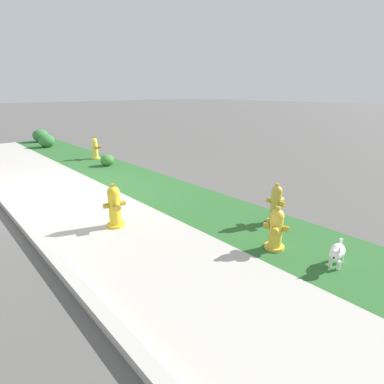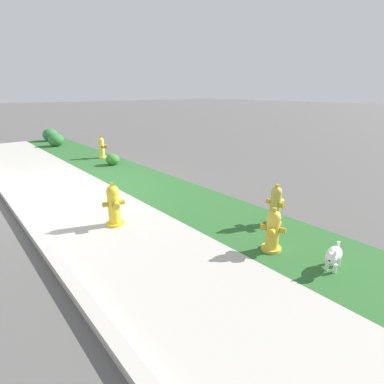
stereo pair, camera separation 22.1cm
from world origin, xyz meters
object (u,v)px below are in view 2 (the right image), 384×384
Objects in this scene: small_white_dog at (334,255)px; shrub_bush_near_lamp at (113,159)px; fire_hydrant_mid_block at (102,148)px; shrub_bush_far_verge at (50,135)px; fire_hydrant_near_corner at (275,205)px; shrub_bush_mid_verge at (56,140)px; fire_hydrant_far_end at (114,205)px; fire_hydrant_by_grass_verge at (273,230)px.

shrub_bush_near_lamp is at bearing -105.78° from small_white_dog.
shrub_bush_far_verge is at bearing -169.69° from fire_hydrant_mid_block.
fire_hydrant_mid_block reaches higher than fire_hydrant_near_corner.
shrub_bush_mid_verge is at bearing -164.29° from fire_hydrant_mid_block.
fire_hydrant_near_corner reaches higher than small_white_dog.
shrub_bush_far_verge is (-14.07, 0.33, 0.07)m from small_white_dog.
fire_hydrant_near_corner is 1.77× the size of shrub_bush_near_lamp.
fire_hydrant_mid_block is at bearing 171.15° from shrub_bush_near_lamp.
fire_hydrant_near_corner is at bearing 1.40° from shrub_bush_far_verge.
fire_hydrant_near_corner is 1.60× the size of small_white_dog.
fire_hydrant_far_end reaches higher than shrub_bush_far_verge.
fire_hydrant_far_end reaches higher than shrub_bush_near_lamp.
small_white_dog is 0.74× the size of shrub_bush_mid_verge.
shrub_bush_near_lamp is 4.84m from shrub_bush_mid_verge.
shrub_bush_near_lamp is 0.67× the size of shrub_bush_mid_verge.
fire_hydrant_mid_block is 7.42m from fire_hydrant_near_corner.
small_white_dog reaches higher than shrub_bush_near_lamp.
fire_hydrant_mid_block is 8.84m from small_white_dog.
fire_hydrant_near_corner is at bearing -127.05° from small_white_dog.
shrub_bush_far_verge is at bearing 171.51° from shrub_bush_mid_verge.
fire_hydrant_by_grass_verge is at bearing -55.69° from fire_hydrant_near_corner.
fire_hydrant_mid_block is at bearing -106.58° from small_white_dog.
fire_hydrant_near_corner is 1.54m from small_white_dog.
fire_hydrant_mid_block is 1.82× the size of shrub_bush_near_lamp.
fire_hydrant_mid_block is 1.22× the size of shrub_bush_mid_verge.
fire_hydrant_mid_block is 1.13× the size of fire_hydrant_by_grass_verge.
fire_hydrant_near_corner is at bearing 153.45° from fire_hydrant_far_end.
shrub_bush_far_verge is (-1.67, 0.25, 0.02)m from shrub_bush_mid_verge.
fire_hydrant_far_end is at bearing -25.28° from shrub_bush_near_lamp.
small_white_dog is 1.10× the size of shrub_bush_near_lamp.
fire_hydrant_near_corner is 2.91m from fire_hydrant_far_end.
shrub_bush_mid_verge is at bearing -26.09° from fire_hydrant_by_grass_verge.
fire_hydrant_mid_block reaches higher than fire_hydrant_by_grass_verge.
shrub_bush_mid_verge is at bearing -175.91° from shrub_bush_near_lamp.
shrub_bush_mid_verge is (-11.00, -0.56, -0.09)m from fire_hydrant_near_corner.
fire_hydrant_near_corner is 1.10× the size of shrub_bush_far_verge.
shrub_bush_mid_verge is (-3.58, -0.54, -0.10)m from fire_hydrant_mid_block.
fire_hydrant_mid_block is 1.13× the size of shrub_bush_far_verge.
shrub_bush_near_lamp is at bearing -1.71° from fire_hydrant_mid_block.
shrub_bush_mid_verge is (-9.16, 1.70, -0.11)m from fire_hydrant_far_end.
fire_hydrant_far_end is at bearing -14.73° from fire_hydrant_mid_block.
shrub_bush_far_verge is (-5.25, -0.29, -0.08)m from fire_hydrant_mid_block.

